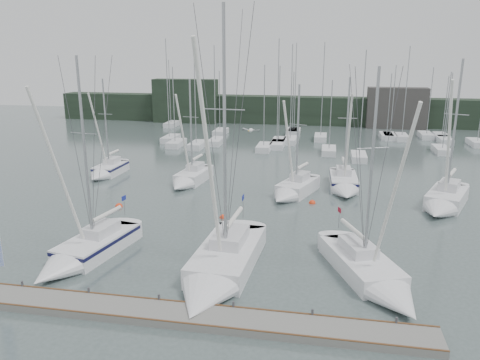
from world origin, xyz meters
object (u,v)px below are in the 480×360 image
(sailboat_near_right, at_px, (376,279))
(sailboat_near_left, at_px, (81,254))
(sailboat_near_center, at_px, (217,273))
(sailboat_mid_d, at_px, (344,185))
(buoy_b, at_px, (312,203))
(sailboat_mid_b, at_px, (188,179))
(sailboat_mid_e, at_px, (443,203))
(buoy_c, at_px, (119,207))
(sailboat_mid_a, at_px, (106,171))
(buoy_a, at_px, (223,218))
(sailboat_mid_c, at_px, (292,191))

(sailboat_near_right, bearing_deg, sailboat_near_left, 158.05)
(sailboat_near_center, bearing_deg, sailboat_near_left, 176.57)
(sailboat_mid_d, distance_m, buoy_b, 5.30)
(sailboat_near_right, distance_m, sailboat_mid_b, 24.93)
(sailboat_near_left, bearing_deg, sailboat_mid_e, 41.43)
(sailboat_mid_e, bearing_deg, buoy_c, -148.45)
(sailboat_near_left, relative_size, buoy_c, 21.01)
(sailboat_mid_a, bearing_deg, sailboat_near_left, -66.19)
(sailboat_mid_a, height_order, sailboat_mid_e, sailboat_mid_e)
(sailboat_near_left, height_order, buoy_c, sailboat_near_left)
(buoy_a, bearing_deg, sailboat_mid_e, 16.52)
(sailboat_mid_b, bearing_deg, sailboat_near_right, -41.12)
(sailboat_near_left, distance_m, buoy_a, 12.05)
(buoy_c, bearing_deg, sailboat_near_left, -77.57)
(buoy_b, bearing_deg, buoy_c, -166.06)
(sailboat_near_left, bearing_deg, sailboat_mid_b, 95.66)
(sailboat_near_right, distance_m, buoy_c, 23.19)
(sailboat_near_center, height_order, sailboat_mid_d, sailboat_near_center)
(sailboat_near_right, height_order, buoy_a, sailboat_near_right)
(sailboat_near_right, relative_size, buoy_a, 24.24)
(sailboat_near_center, xyz_separation_m, buoy_b, (4.92, 15.87, -0.59))
(sailboat_mid_d, bearing_deg, sailboat_mid_a, 175.95)
(sailboat_near_right, bearing_deg, sailboat_mid_a, 120.60)
(sailboat_mid_c, bearing_deg, sailboat_near_left, -107.01)
(sailboat_mid_b, bearing_deg, sailboat_mid_a, 178.20)
(sailboat_mid_c, height_order, buoy_c, sailboat_mid_c)
(buoy_a, bearing_deg, sailboat_mid_c, 52.82)
(buoy_b, bearing_deg, buoy_a, -143.83)
(buoy_a, distance_m, buoy_b, 8.65)
(sailboat_mid_b, distance_m, buoy_c, 8.80)
(sailboat_mid_a, bearing_deg, sailboat_near_center, -48.93)
(sailboat_near_left, relative_size, sailboat_near_center, 0.82)
(sailboat_near_center, height_order, buoy_b, sailboat_near_center)
(sailboat_mid_a, relative_size, buoy_b, 18.38)
(sailboat_mid_a, xyz_separation_m, sailboat_mid_b, (9.67, -1.49, -0.02))
(sailboat_near_center, bearing_deg, sailboat_mid_d, 72.04)
(sailboat_near_left, xyz_separation_m, sailboat_mid_b, (1.56, 18.60, -0.02))
(sailboat_mid_d, bearing_deg, buoy_c, -158.37)
(sailboat_mid_c, xyz_separation_m, buoy_a, (-5.04, -6.65, -0.58))
(sailboat_near_center, distance_m, buoy_b, 16.63)
(sailboat_mid_b, relative_size, sailboat_mid_e, 0.84)
(sailboat_mid_b, bearing_deg, buoy_a, -51.08)
(sailboat_mid_a, bearing_deg, sailboat_mid_e, -6.83)
(sailboat_mid_b, bearing_deg, sailboat_near_center, -61.88)
(sailboat_near_left, xyz_separation_m, buoy_b, (14.08, 14.83, -0.56))
(sailboat_mid_d, bearing_deg, sailboat_mid_e, -29.51)
(sailboat_mid_b, distance_m, buoy_b, 13.09)
(sailboat_mid_b, xyz_separation_m, sailboat_mid_c, (10.58, -2.23, 0.04))
(sailboat_mid_b, xyz_separation_m, sailboat_mid_d, (15.41, 0.64, 0.04))
(buoy_a, bearing_deg, buoy_c, 173.83)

